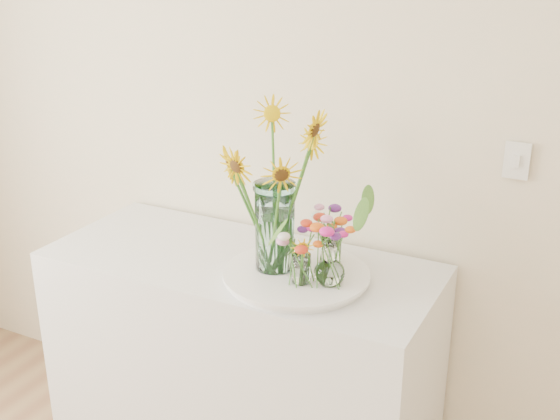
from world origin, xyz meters
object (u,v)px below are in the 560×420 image
object	(u,v)px
counter	(242,368)
small_vase_c	(331,249)
mason_jar	(275,227)
small_vase_a	(301,269)
tray	(296,277)
small_vase_b	(330,264)

from	to	relation	value
counter	small_vase_c	world-z (taller)	small_vase_c
mason_jar	small_vase_c	distance (m)	0.21
counter	small_vase_a	distance (m)	0.62
tray	small_vase_b	distance (m)	0.16
small_vase_a	small_vase_b	distance (m)	0.09
counter	mason_jar	size ratio (longest dim) A/B	4.61
counter	small_vase_c	size ratio (longest dim) A/B	11.84
counter	tray	world-z (taller)	tray
counter	small_vase_b	size ratio (longest dim) A/B	9.65
mason_jar	small_vase_a	xyz separation A→B (m)	(0.13, -0.06, -0.10)
small_vase_b	small_vase_c	bearing A→B (deg)	111.29
small_vase_c	small_vase_b	bearing A→B (deg)	-68.71
mason_jar	small_vase_c	bearing A→B (deg)	36.82
mason_jar	small_vase_a	world-z (taller)	mason_jar
counter	small_vase_b	world-z (taller)	small_vase_b
mason_jar	small_vase_a	size ratio (longest dim) A/B	2.90
mason_jar	small_vase_a	bearing A→B (deg)	-26.21
tray	small_vase_a	xyz separation A→B (m)	(0.05, -0.06, 0.06)
tray	mason_jar	world-z (taller)	mason_jar
mason_jar	small_vase_b	world-z (taller)	mason_jar
counter	tray	bearing A→B (deg)	-12.36
counter	tray	size ratio (longest dim) A/B	3.02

